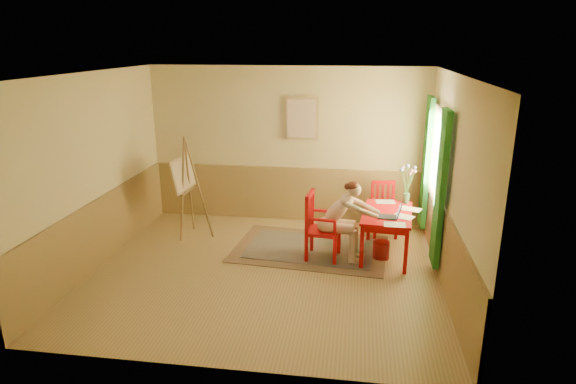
% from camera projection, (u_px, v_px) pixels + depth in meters
% --- Properties ---
extents(room, '(5.04, 4.54, 2.84)m').
position_uv_depth(room, '(264.00, 179.00, 6.74)').
color(room, tan).
rests_on(room, ground).
extents(wainscot, '(5.00, 4.50, 1.00)m').
position_uv_depth(wainscot, '(275.00, 220.00, 7.76)').
color(wainscot, '#967949').
rests_on(wainscot, room).
extents(window, '(0.12, 2.01, 2.20)m').
position_uv_depth(window, '(434.00, 169.00, 7.47)').
color(window, white).
rests_on(window, room).
extents(wall_portrait, '(0.60, 0.05, 0.76)m').
position_uv_depth(wall_portrait, '(301.00, 118.00, 8.64)').
color(wall_portrait, tan).
rests_on(wall_portrait, room).
extents(rug, '(2.53, 1.81, 0.02)m').
position_uv_depth(rug, '(310.00, 249.00, 7.91)').
color(rug, '#8C7251').
rests_on(rug, room).
extents(table, '(0.84, 1.27, 0.72)m').
position_uv_depth(table, '(387.00, 218.00, 7.48)').
color(table, red).
rests_on(table, room).
extents(chair_left, '(0.52, 0.51, 1.04)m').
position_uv_depth(chair_left, '(320.00, 226.00, 7.45)').
color(chair_left, red).
rests_on(chair_left, room).
extents(chair_back, '(0.46, 0.48, 0.92)m').
position_uv_depth(chair_back, '(384.00, 209.00, 8.40)').
color(chair_back, red).
rests_on(chair_back, room).
extents(figure, '(0.95, 0.44, 1.26)m').
position_uv_depth(figure, '(342.00, 217.00, 7.33)').
color(figure, beige).
rests_on(figure, room).
extents(laptop, '(0.38, 0.24, 0.22)m').
position_uv_depth(laptop, '(391.00, 215.00, 7.21)').
color(laptop, '#1E2338').
rests_on(laptop, table).
extents(papers, '(0.72, 1.27, 0.00)m').
position_uv_depth(papers, '(398.00, 213.00, 7.43)').
color(papers, white).
rests_on(papers, table).
extents(vase, '(0.30, 0.30, 0.62)m').
position_uv_depth(vase, '(407.00, 186.00, 7.82)').
color(vase, '#3F724C').
rests_on(vase, table).
extents(wastebasket, '(0.30, 0.30, 0.27)m').
position_uv_depth(wastebasket, '(381.00, 250.00, 7.54)').
color(wastebasket, '#AC2825').
rests_on(wastebasket, room).
extents(easel, '(0.59, 0.77, 1.72)m').
position_uv_depth(easel, '(185.00, 178.00, 8.20)').
color(easel, olive).
rests_on(easel, room).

